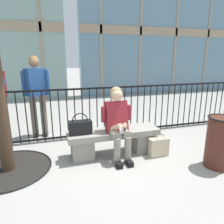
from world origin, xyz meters
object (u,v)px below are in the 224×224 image
(stone_bench, at_px, (114,140))
(bystander_at_railing, at_px, (37,91))
(seated_person_with_phone, at_px, (118,121))
(shopping_bag, at_px, (159,147))
(trash_can, at_px, (220,142))
(handbag_on_bench, at_px, (80,127))

(stone_bench, height_order, bystander_at_railing, bystander_at_railing)
(seated_person_with_phone, height_order, bystander_at_railing, bystander_at_railing)
(shopping_bag, height_order, trash_can, trash_can)
(stone_bench, relative_size, trash_can, 1.96)
(seated_person_with_phone, height_order, handbag_on_bench, seated_person_with_phone)
(handbag_on_bench, height_order, trash_can, trash_can)
(handbag_on_bench, distance_m, bystander_at_railing, 1.57)
(seated_person_with_phone, bearing_deg, shopping_bag, -13.65)
(handbag_on_bench, height_order, shopping_bag, handbag_on_bench)
(stone_bench, distance_m, seated_person_with_phone, 0.40)
(shopping_bag, bearing_deg, stone_bench, 157.75)
(seated_person_with_phone, height_order, shopping_bag, seated_person_with_phone)
(handbag_on_bench, distance_m, trash_can, 2.21)
(seated_person_with_phone, bearing_deg, bystander_at_railing, 132.08)
(stone_bench, xyz_separation_m, shopping_bag, (0.73, -0.30, -0.10))
(stone_bench, bearing_deg, handbag_on_bench, -179.01)
(bystander_at_railing, distance_m, trash_can, 3.56)
(seated_person_with_phone, relative_size, trash_can, 1.49)
(seated_person_with_phone, xyz_separation_m, trash_can, (1.41, -0.76, -0.23))
(shopping_bag, xyz_separation_m, bystander_at_railing, (-2.01, 1.62, 0.83))
(seated_person_with_phone, bearing_deg, stone_bench, 103.10)
(shopping_bag, distance_m, trash_can, 0.96)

